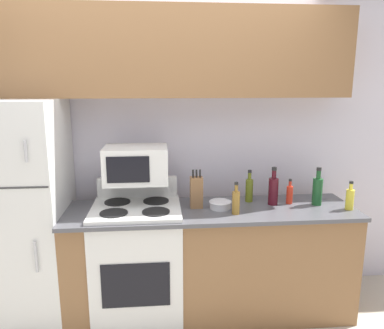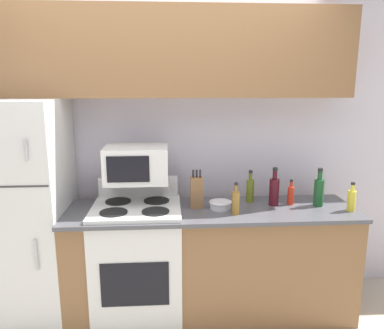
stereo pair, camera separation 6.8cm
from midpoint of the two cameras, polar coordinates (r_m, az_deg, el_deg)
The scene contains 14 objects.
wall_back at distance 3.21m, azimuth -3.56°, elevation 2.44°, with size 8.00×0.05×2.55m.
lower_cabinets at distance 3.06m, azimuth 3.52°, elevation -14.54°, with size 2.20×0.61×0.89m.
refrigerator at distance 3.14m, azimuth -24.11°, elevation -6.78°, with size 0.70×0.74×1.72m.
upper_cabinets at distance 2.98m, azimuth -3.76°, elevation 16.60°, with size 2.90×0.33×0.67m.
stove at distance 3.02m, azimuth -7.58°, elevation -14.35°, with size 0.66×0.59×1.08m.
microwave at distance 2.87m, azimuth -7.78°, elevation 0.05°, with size 0.48×0.34×0.27m.
knife_block at distance 2.86m, azimuth 1.38°, elevation -4.22°, with size 0.09×0.08×0.30m.
bowl at distance 2.87m, azimuth 5.02°, elevation -6.11°, with size 0.17×0.17×0.06m.
bottle_wine_red at distance 2.99m, azimuth 13.04°, elevation -3.88°, with size 0.08×0.08×0.30m.
bottle_vinegar at distance 2.74m, azimuth 7.39°, elevation -5.67°, with size 0.06×0.06×0.24m.
bottle_olive_oil at distance 3.03m, azimuth 9.47°, elevation -3.80°, with size 0.06×0.06×0.26m.
bottle_cooking_spray at distance 3.05m, azimuth 23.72°, elevation -4.93°, with size 0.06×0.06×0.22m.
bottle_wine_green at distance 3.07m, azimuth 19.36°, elevation -3.85°, with size 0.08×0.08×0.30m.
bottle_hot_sauce at distance 3.05m, azimuth 15.42°, elevation -4.46°, with size 0.05×0.05×0.20m.
Camera 2 is at (0.03, -2.42, 1.83)m, focal length 35.00 mm.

